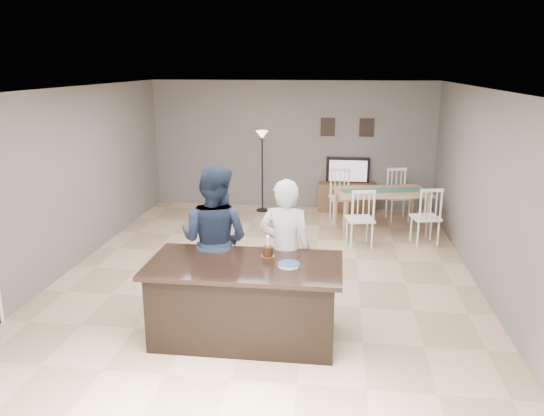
# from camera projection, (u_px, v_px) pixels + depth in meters

# --- Properties ---
(floor) EXTENTS (8.00, 8.00, 0.00)m
(floor) POSITION_uv_depth(u_px,v_px,m) (267.00, 276.00, 7.81)
(floor) COLOR tan
(floor) RESTS_ON ground
(room_shell) EXTENTS (8.00, 8.00, 8.00)m
(room_shell) POSITION_uv_depth(u_px,v_px,m) (266.00, 164.00, 7.37)
(room_shell) COLOR slate
(room_shell) RESTS_ON floor
(kitchen_island) EXTENTS (2.15, 1.10, 0.90)m
(kitchen_island) POSITION_uv_depth(u_px,v_px,m) (245.00, 300.00, 5.96)
(kitchen_island) COLOR black
(kitchen_island) RESTS_ON floor
(tv_console) EXTENTS (1.20, 0.40, 0.60)m
(tv_console) POSITION_uv_depth(u_px,v_px,m) (347.00, 197.00, 11.19)
(tv_console) COLOR brown
(tv_console) RESTS_ON floor
(television) EXTENTS (0.91, 0.12, 0.53)m
(television) POSITION_uv_depth(u_px,v_px,m) (348.00, 171.00, 11.11)
(television) COLOR black
(television) RESTS_ON tv_console
(tv_screen_glow) EXTENTS (0.78, 0.00, 0.78)m
(tv_screen_glow) POSITION_uv_depth(u_px,v_px,m) (348.00, 171.00, 11.03)
(tv_screen_glow) COLOR orange
(tv_screen_glow) RESTS_ON tv_console
(picture_frames) EXTENTS (1.10, 0.02, 0.38)m
(picture_frames) POSITION_uv_depth(u_px,v_px,m) (347.00, 127.00, 11.01)
(picture_frames) COLOR black
(picture_frames) RESTS_ON room_shell
(woman) EXTENTS (0.66, 0.46, 1.74)m
(woman) POSITION_uv_depth(u_px,v_px,m) (285.00, 250.00, 6.33)
(woman) COLOR silver
(woman) RESTS_ON floor
(man) EXTENTS (1.06, 0.92, 1.88)m
(man) POSITION_uv_depth(u_px,v_px,m) (214.00, 241.00, 6.47)
(man) COLOR #172034
(man) RESTS_ON floor
(birthday_cake) EXTENTS (0.16, 0.16, 0.25)m
(birthday_cake) POSITION_uv_depth(u_px,v_px,m) (268.00, 251.00, 6.04)
(birthday_cake) COLOR gold
(birthday_cake) RESTS_ON kitchen_island
(plate_stack) EXTENTS (0.24, 0.24, 0.04)m
(plate_stack) POSITION_uv_depth(u_px,v_px,m) (289.00, 265.00, 5.74)
(plate_stack) COLOR white
(plate_stack) RESTS_ON kitchen_island
(dining_table) EXTENTS (1.96, 2.18, 1.02)m
(dining_table) POSITION_uv_depth(u_px,v_px,m) (381.00, 198.00, 9.72)
(dining_table) COLOR tan
(dining_table) RESTS_ON floor
(floor_lamp) EXTENTS (0.25, 0.25, 1.70)m
(floor_lamp) POSITION_uv_depth(u_px,v_px,m) (262.00, 149.00, 10.94)
(floor_lamp) COLOR black
(floor_lamp) RESTS_ON floor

